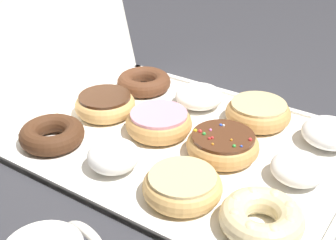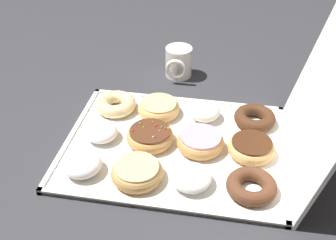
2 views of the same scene
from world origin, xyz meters
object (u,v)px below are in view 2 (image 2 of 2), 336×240
glazed_ring_donut_3 (159,108)px  sprinkle_donut_4 (150,135)px  powdered_filled_donut_1 (101,132)px  cruller_donut_0 (116,104)px  glazed_ring_donut_5 (137,172)px  donut_box (175,147)px  pink_frosted_donut_7 (201,141)px  powdered_filled_donut_8 (191,177)px  chocolate_cake_ring_donut_11 (251,186)px  powdered_filled_donut_6 (205,111)px  coffee_mug (179,62)px  chocolate_cake_ring_donut_9 (255,118)px  powdered_filled_donut_2 (82,164)px  chocolate_frosted_donut_10 (251,148)px

glazed_ring_donut_3 → sprinkle_donut_4: size_ratio=0.98×
glazed_ring_donut_3 → powdered_filled_donut_1: bearing=-42.8°
cruller_donut_0 → glazed_ring_donut_5: same height
donut_box → pink_frosted_donut_7: (-0.00, 0.06, 0.03)m
cruller_donut_0 → pink_frosted_donut_7: size_ratio=0.96×
powdered_filled_donut_8 → chocolate_cake_ring_donut_11: bearing=90.4°
powdered_filled_donut_6 → coffee_mug: 0.25m
powdered_filled_donut_6 → chocolate_cake_ring_donut_9: powdered_filled_donut_6 is taller
donut_box → cruller_donut_0: 0.22m
glazed_ring_donut_3 → pink_frosted_donut_7: 0.18m
donut_box → chocolate_cake_ring_donut_9: chocolate_cake_ring_donut_9 is taller
donut_box → pink_frosted_donut_7: bearing=92.6°
glazed_ring_donut_3 → powdered_filled_donut_8: size_ratio=1.25×
powdered_filled_donut_2 → pink_frosted_donut_7: bearing=117.3°
sprinkle_donut_4 → chocolate_cake_ring_donut_9: (-0.12, 0.26, -0.00)m
pink_frosted_donut_7 → powdered_filled_donut_8: size_ratio=1.27×
donut_box → chocolate_frosted_donut_10: 0.19m
powdered_filled_donut_8 → chocolate_frosted_donut_10: 0.18m
glazed_ring_donut_3 → chocolate_frosted_donut_10: same height
powdered_filled_donut_1 → donut_box: bearing=91.6°
powdered_filled_donut_2 → powdered_filled_donut_8: bearing=90.8°
glazed_ring_donut_3 → sprinkle_donut_4: bearing=1.4°
chocolate_frosted_donut_10 → powdered_filled_donut_1: bearing=-89.4°
pink_frosted_donut_7 → powdered_filled_donut_2: bearing=-62.7°
chocolate_cake_ring_donut_9 → powdered_filled_donut_6: bearing=-89.3°
powdered_filled_donut_2 → powdered_filled_donut_6: powdered_filled_donut_6 is taller
sprinkle_donut_4 → pink_frosted_donut_7: sprinkle_donut_4 is taller
donut_box → powdered_filled_donut_8: powdered_filled_donut_8 is taller
sprinkle_donut_4 → glazed_ring_donut_5: (0.14, -0.00, 0.00)m
powdered_filled_donut_6 → chocolate_frosted_donut_10: bearing=44.5°
glazed_ring_donut_3 → glazed_ring_donut_5: size_ratio=0.97×
powdered_filled_donut_6 → chocolate_cake_ring_donut_9: size_ratio=0.74×
donut_box → coffee_mug: (-0.36, -0.05, 0.04)m
donut_box → sprinkle_donut_4: (-0.00, -0.06, 0.03)m
sprinkle_donut_4 → chocolate_frosted_donut_10: (0.01, 0.25, -0.00)m
chocolate_cake_ring_donut_11 → donut_box: bearing=-123.4°
donut_box → chocolate_frosted_donut_10: chocolate_frosted_donut_10 is taller
powdered_filled_donut_2 → powdered_filled_donut_6: size_ratio=1.10×
donut_box → powdered_filled_donut_1: (0.01, -0.19, 0.03)m
powdered_filled_donut_8 → pink_frosted_donut_7: bearing=177.3°
powdered_filled_donut_8 → powdered_filled_donut_1: bearing=-116.4°
cruller_donut_0 → powdered_filled_donut_1: bearing=-0.2°
glazed_ring_donut_5 → powdered_filled_donut_6: size_ratio=1.45×
powdered_filled_donut_2 → chocolate_cake_ring_donut_9: size_ratio=0.82×
powdered_filled_donut_2 → chocolate_cake_ring_donut_11: bearing=90.6°
donut_box → powdered_filled_donut_6: powdered_filled_donut_6 is taller
powdered_filled_donut_6 → powdered_filled_donut_8: 0.25m
powdered_filled_donut_8 → glazed_ring_donut_3: bearing=-154.0°
pink_frosted_donut_7 → chocolate_cake_ring_donut_9: pink_frosted_donut_7 is taller
powdered_filled_donut_2 → coffee_mug: size_ratio=0.87×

